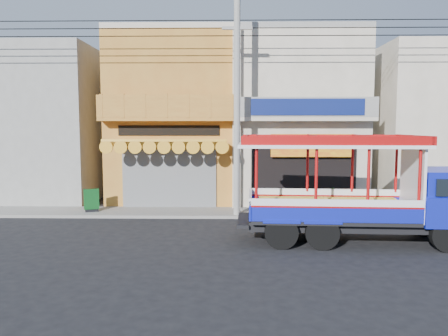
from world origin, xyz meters
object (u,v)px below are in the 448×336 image
(utility_pole, at_px, (241,94))
(potted_plant_a, at_px, (287,200))
(potted_plant_c, at_px, (329,199))
(green_sign, at_px, (92,202))
(songthaew_truck, at_px, (373,191))

(utility_pole, xyz_separation_m, potted_plant_a, (2.03, 0.91, -4.46))
(utility_pole, xyz_separation_m, potted_plant_c, (3.87, 1.06, -4.41))
(green_sign, xyz_separation_m, potted_plant_a, (8.34, 0.38, 0.05))
(green_sign, relative_size, potted_plant_a, 1.06)
(songthaew_truck, xyz_separation_m, green_sign, (-10.49, 4.30, -1.14))
(songthaew_truck, xyz_separation_m, potted_plant_a, (-2.15, 4.68, -1.08))
(utility_pole, height_order, green_sign, utility_pole)
(utility_pole, xyz_separation_m, green_sign, (-6.32, 0.53, -4.51))
(potted_plant_a, bearing_deg, utility_pole, 140.02)
(utility_pole, relative_size, songthaew_truck, 3.74)
(green_sign, distance_m, potted_plant_c, 10.20)
(potted_plant_a, relative_size, potted_plant_c, 0.92)
(green_sign, relative_size, potted_plant_c, 0.97)
(utility_pole, distance_m, potted_plant_a, 4.98)
(songthaew_truck, xyz_separation_m, potted_plant_c, (-0.31, 4.84, -1.04))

